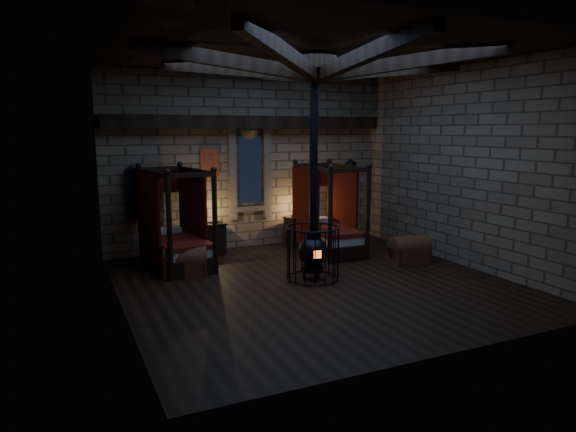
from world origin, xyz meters
name	(u,v)px	position (x,y,z in m)	size (l,w,h in m)	color
room	(314,80)	(0.00, 0.09, 3.74)	(7.02, 7.02, 4.29)	black
bed_left	(176,242)	(-2.11, 2.35, 0.51)	(1.28, 2.09, 2.06)	black
bed_right	(328,231)	(1.45, 2.13, 0.51)	(1.10, 2.00, 2.06)	black
trunk_left	(186,262)	(-2.10, 1.51, 0.27)	(0.95, 0.76, 0.61)	brown
trunk_right	(409,251)	(2.58, 0.49, 0.27)	(0.87, 0.60, 0.61)	brown
nightstand_left	(215,238)	(-1.04, 3.01, 0.38)	(0.46, 0.44, 0.91)	black
nightstand_right	(295,231)	(1.05, 3.09, 0.37)	(0.54, 0.53, 0.79)	black
stove	(313,248)	(0.07, 0.22, 0.63)	(1.02, 1.02, 4.05)	black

